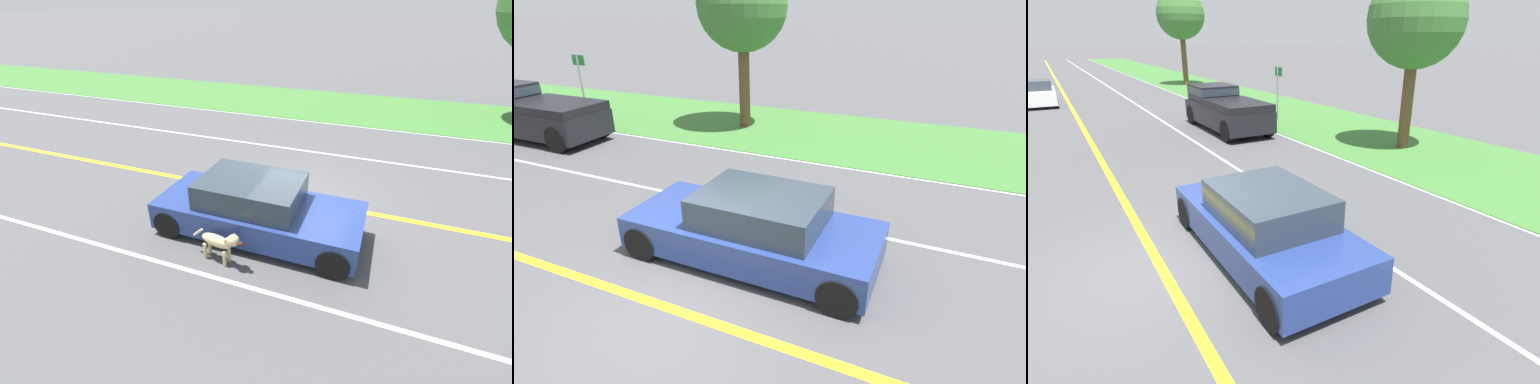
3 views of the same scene
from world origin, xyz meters
TOP-DOWN VIEW (x-y plane):
  - ground_plane at (0.00, 0.00)m, footprint 400.00×400.00m
  - centre_divider_line at (0.00, 0.00)m, footprint 0.18×160.00m
  - lane_edge_line_left at (-7.00, 0.00)m, footprint 0.14×160.00m
  - lane_dash_same_dir at (3.50, 0.00)m, footprint 0.10×160.00m
  - lane_dash_oncoming at (-3.50, 0.00)m, footprint 0.10×160.00m
  - grass_verge_left at (-10.00, 0.00)m, footprint 6.00×160.00m
  - ego_car at (1.79, -0.59)m, footprint 1.92×4.56m
  - dog at (3.00, -0.91)m, footprint 0.39×1.25m

SIDE VIEW (x-z plane):
  - ground_plane at x=0.00m, z-range 0.00..0.00m
  - centre_divider_line at x=0.00m, z-range 0.00..0.01m
  - lane_edge_line_left at x=-7.00m, z-range 0.00..0.01m
  - lane_dash_same_dir at x=3.50m, z-range 0.00..0.01m
  - lane_dash_oncoming at x=-3.50m, z-range 0.00..0.01m
  - grass_verge_left at x=-10.00m, z-range 0.00..0.03m
  - dog at x=3.00m, z-range 0.09..0.89m
  - ego_car at x=1.79m, z-range -0.04..1.32m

